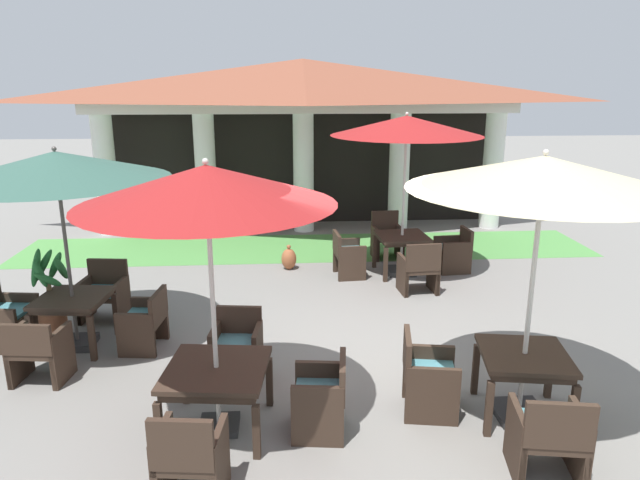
% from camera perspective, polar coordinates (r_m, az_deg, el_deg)
% --- Properties ---
extents(ground_plane, '(60.00, 60.00, 0.00)m').
position_cam_1_polar(ground_plane, '(7.10, 0.87, -13.84)').
color(ground_plane, gray).
extents(background_pavilion, '(10.22, 2.79, 3.93)m').
position_cam_1_polar(background_pavilion, '(13.49, -1.71, 13.54)').
color(background_pavilion, white).
rests_on(background_pavilion, ground).
extents(lawn_strip, '(12.02, 2.13, 0.01)m').
position_cam_1_polar(lawn_strip, '(12.37, -1.31, -0.76)').
color(lawn_strip, '#519347').
rests_on(lawn_strip, ground).
extents(patio_table_near_foreground, '(1.02, 1.02, 0.73)m').
position_cam_1_polar(patio_table_near_foreground, '(6.54, 19.49, -11.28)').
color(patio_table_near_foreground, '#38281E').
rests_on(patio_table_near_foreground, ground).
extents(patio_umbrella_near_foreground, '(2.64, 2.64, 2.85)m').
position_cam_1_polar(patio_umbrella_near_foreground, '(5.95, 21.20, 5.95)').
color(patio_umbrella_near_foreground, '#2D2D2D').
rests_on(patio_umbrella_near_foreground, ground).
extents(patio_chair_near_foreground_west, '(0.65, 0.67, 0.89)m').
position_cam_1_polar(patio_chair_near_foreground_west, '(6.47, 10.50, -13.11)').
color(patio_chair_near_foreground_west, '#38281E').
rests_on(patio_chair_near_foreground_west, ground).
extents(patio_chair_near_foreground_south, '(0.69, 0.68, 0.88)m').
position_cam_1_polar(patio_chair_near_foreground_south, '(5.81, 21.66, -17.58)').
color(patio_chair_near_foreground_south, '#38281E').
rests_on(patio_chair_near_foreground_south, ground).
extents(patio_table_mid_left, '(0.96, 0.96, 0.74)m').
position_cam_1_polar(patio_table_mid_left, '(10.69, 8.10, -0.03)').
color(patio_table_mid_left, '#38281E').
rests_on(patio_table_mid_left, ground).
extents(patio_umbrella_mid_left, '(2.67, 2.67, 2.94)m').
position_cam_1_polar(patio_umbrella_mid_left, '(10.33, 8.54, 10.97)').
color(patio_umbrella_mid_left, '#2D2D2D').
rests_on(patio_umbrella_mid_left, ground).
extents(patio_chair_mid_left_west, '(0.56, 0.64, 0.82)m').
position_cam_1_polar(patio_chair_mid_left_west, '(10.51, 2.73, -1.48)').
color(patio_chair_mid_left_west, '#38281E').
rests_on(patio_chair_mid_left_west, ground).
extents(patio_chair_mid_left_south, '(0.65, 0.58, 0.91)m').
position_cam_1_polar(patio_chair_mid_left_south, '(9.82, 9.75, -2.85)').
color(patio_chair_mid_left_south, '#38281E').
rests_on(patio_chair_mid_left_south, ground).
extents(patio_chair_mid_left_east, '(0.62, 0.59, 0.81)m').
position_cam_1_polar(patio_chair_mid_left_east, '(11.09, 13.09, -1.07)').
color(patio_chair_mid_left_east, '#38281E').
rests_on(patio_chair_mid_left_east, ground).
extents(patio_chair_mid_left_north, '(0.62, 0.58, 0.92)m').
position_cam_1_polar(patio_chair_mid_left_north, '(11.69, 6.63, 0.27)').
color(patio_chair_mid_left_north, '#38281E').
rests_on(patio_chair_mid_left_north, ground).
extents(patio_table_mid_right, '(0.96, 0.96, 0.72)m').
position_cam_1_polar(patio_table_mid_right, '(8.37, -23.20, -5.77)').
color(patio_table_mid_right, '#38281E').
rests_on(patio_table_mid_right, ground).
extents(patio_umbrella_mid_right, '(2.79, 2.79, 2.69)m').
position_cam_1_polar(patio_umbrella_mid_right, '(7.93, -24.60, 6.56)').
color(patio_umbrella_mid_right, '#2D2D2D').
rests_on(patio_umbrella_mid_right, ground).
extents(patio_chair_mid_right_west, '(0.65, 0.70, 0.90)m').
position_cam_1_polar(patio_chair_mid_right_west, '(8.89, -28.68, -6.59)').
color(patio_chair_mid_right_west, '#38281E').
rests_on(patio_chair_mid_right_west, ground).
extents(patio_chair_mid_right_south, '(0.66, 0.57, 0.82)m').
position_cam_1_polar(patio_chair_mid_right_south, '(7.68, -26.08, -9.76)').
color(patio_chair_mid_right_south, '#38281E').
rests_on(patio_chair_mid_right_south, ground).
extents(patio_chair_mid_right_north, '(0.68, 0.62, 0.87)m').
position_cam_1_polar(patio_chair_mid_right_north, '(9.26, -20.53, -4.93)').
color(patio_chair_mid_right_north, '#38281E').
rests_on(patio_chair_mid_right_north, ground).
extents(patio_chair_mid_right_east, '(0.57, 0.69, 0.80)m').
position_cam_1_polar(patio_chair_mid_right_east, '(8.09, -16.87, -7.66)').
color(patio_chair_mid_right_east, '#38281E').
rests_on(patio_chair_mid_right_east, ground).
extents(patio_table_far_back, '(1.11, 1.11, 0.70)m').
position_cam_1_polar(patio_table_far_back, '(6.07, -10.16, -13.02)').
color(patio_table_far_back, '#38281E').
rests_on(patio_table_far_back, ground).
extents(patio_umbrella_far_back, '(2.42, 2.42, 2.80)m').
position_cam_1_polar(patio_umbrella_far_back, '(5.42, -11.14, 5.21)').
color(patio_umbrella_far_back, '#2D2D2D').
rests_on(patio_umbrella_far_back, ground).
extents(patio_chair_far_back_north, '(0.62, 0.58, 0.84)m').
position_cam_1_polar(patio_chair_far_back_north, '(7.09, -8.19, -10.37)').
color(patio_chair_far_back_north, '#38281E').
rests_on(patio_chair_far_back_north, ground).
extents(patio_chair_far_back_south, '(0.61, 0.59, 0.92)m').
position_cam_1_polar(patio_chair_far_back_south, '(5.29, -12.73, -20.27)').
color(patio_chair_far_back_south, '#38281E').
rests_on(patio_chair_far_back_south, ground).
extents(patio_chair_far_back_east, '(0.59, 0.62, 0.82)m').
position_cam_1_polar(patio_chair_far_back_east, '(6.04, 0.21, -15.22)').
color(patio_chair_far_back_east, '#38281E').
rests_on(patio_chair_far_back_east, ground).
extents(potted_palm_left_edge, '(0.52, 0.53, 1.29)m').
position_cam_1_polar(potted_palm_left_edge, '(8.79, -24.97, -5.92)').
color(potted_palm_left_edge, '#995638').
rests_on(potted_palm_left_edge, ground).
extents(terracotta_urn, '(0.28, 0.28, 0.48)m').
position_cam_1_polar(terracotta_urn, '(10.96, -3.09, -1.86)').
color(terracotta_urn, '#9E5633').
rests_on(terracotta_urn, ground).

